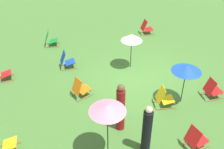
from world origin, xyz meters
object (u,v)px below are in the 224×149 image
Objects in this scene: deckchair_1 at (80,89)px; deckchair_3 at (66,61)px; deckchair_0 at (164,98)px; deckchair_2 at (50,39)px; deckchair_10 at (212,90)px; deckchair_5 at (195,139)px; person_1 at (121,108)px; deckchair_6 at (146,28)px; umbrella_0 at (107,108)px; umbrella_2 at (187,68)px; deckchair_9 at (4,142)px; person_0 at (147,130)px; deckchair_4 at (2,72)px; umbrella_1 at (132,38)px.

deckchair_1 and deckchair_3 have the same top height.
deckchair_2 is (6.40, 3.06, 0.00)m from deckchair_0.
deckchair_1 and deckchair_10 have the same top height.
person_1 is (1.63, 1.85, 0.52)m from deckchair_5.
umbrella_0 is (-7.18, 5.03, 1.45)m from deckchair_6.
deckchair_5 is 1.00× the size of deckchair_6.
person_1 is at bearing 99.25° from umbrella_2.
deckchair_3 is 6.63m from deckchair_5.
deckchair_5 is 1.00× the size of deckchair_9.
umbrella_0 reaches higher than deckchair_3.
deckchair_1 is 0.45× the size of umbrella_0.
umbrella_0 is (-1.08, 4.75, 1.45)m from deckchair_10.
deckchair_5 is 2.84m from deckchair_10.
person_0 reaches higher than deckchair_1.
deckchair_2 is 8.36m from deckchair_10.
person_0 is at bearing -144.68° from deckchair_4.
deckchair_3 is (2.28, 0.02, 0.00)m from deckchair_1.
deckchair_3 and deckchair_4 have the same top height.
umbrella_0 reaches higher than deckchair_9.
deckchair_0 is 7.09m from deckchair_2.
deckchair_1 is 3.23m from umbrella_1.
umbrella_1 reaches higher than deckchair_6.
umbrella_1 is (-1.01, -2.76, 1.13)m from deckchair_3.
umbrella_1 is 0.93× the size of person_0.
umbrella_0 is 1.09× the size of person_0.
deckchair_2 is 1.02× the size of deckchair_3.
deckchair_0 is at bearing -64.16° from umbrella_0.
deckchair_1 is 1.04× the size of deckchair_3.
deckchair_5 is at bearing -138.11° from deckchair_4.
person_1 is at bearing 150.23° from umbrella_1.
umbrella_1 is 4.90m from person_0.
deckchair_1 is at bearing 0.36° from umbrella_0.
deckchair_6 is at bearing -38.41° from umbrella_1.
deckchair_0 is 1.02× the size of deckchair_9.
deckchair_3 is at bearing -28.19° from deckchair_9.
deckchair_3 is 1.00× the size of deckchair_9.
umbrella_1 is at bearing 14.55° from umbrella_2.
person_0 reaches higher than umbrella_2.
deckchair_6 is at bearing -7.40° from deckchair_0.
umbrella_2 reaches higher than deckchair_1.
deckchair_4 is (2.32, 2.82, 0.00)m from deckchair_1.
deckchair_9 is 1.00× the size of deckchair_10.
deckchair_0 and deckchair_9 have the same top height.
umbrella_1 reaches higher than deckchair_3.
umbrella_1 is (-2.91, 2.31, 1.13)m from deckchair_6.
deckchair_4 is 0.45× the size of person_1.
deckchair_3 is 0.43× the size of umbrella_0.
deckchair_9 is at bearing 63.09° from deckchair_5.
deckchair_2 is at bearing 91.51° from deckchair_6.
person_0 is (-4.59, 1.60, -0.66)m from umbrella_1.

